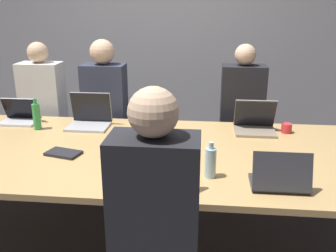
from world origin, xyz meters
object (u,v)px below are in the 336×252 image
bottle_far_left (37,116)px  person_near_midright (155,238)px  person_far_midleft (106,116)px  cup_far_right (287,128)px  stapler (111,151)px  bottle_near_midright (211,162)px  laptop_far_left (20,115)px  laptop_far_right (255,122)px  person_far_right (241,120)px  laptop_near_right (280,178)px  laptop_near_midright (162,175)px  person_far_left (44,115)px  laptop_far_midleft (90,117)px

bottle_far_left → person_near_midright: size_ratio=0.19×
person_far_midleft → cup_far_right: person_far_midleft is taller
bottle_far_left → stapler: 0.87m
bottle_near_midright → laptop_far_left: bearing=150.9°
person_near_midright → laptop_far_right: person_near_midright is taller
person_far_right → cup_far_right: person_far_right is taller
bottle_near_midright → laptop_near_right: bearing=-15.7°
laptop_far_right → laptop_near_midright: bearing=-121.2°
person_far_right → stapler: size_ratio=9.08×
laptop_far_right → person_far_right: bearing=96.4°
laptop_near_midright → person_far_left: bearing=-48.2°
bottle_near_midright → laptop_near_midright: bearing=-149.7°
laptop_near_midright → person_far_midleft: bearing=-64.0°
bottle_far_left → cup_far_right: 2.02m
person_far_right → cup_far_right: bearing=-59.8°
stapler → laptop_far_right: bearing=59.6°
bottle_near_midright → stapler: 0.74m
bottle_far_left → stapler: (0.73, -0.46, -0.09)m
laptop_near_right → laptop_far_midleft: (-1.39, 0.99, 0.01)m
person_far_left → person_far_right: person_far_left is taller
person_far_left → bottle_far_left: bearing=-70.3°
person_far_midleft → cup_far_right: (1.61, -0.45, 0.08)m
laptop_far_midleft → laptop_far_left: bearing=177.1°
person_far_left → laptop_far_midleft: 0.80m
bottle_far_left → person_near_midright: person_near_midright is taller
bottle_far_left → laptop_far_midleft: (0.40, 0.13, -0.03)m
laptop_far_left → bottle_far_left: bottle_far_left is taller
laptop_far_midleft → stapler: bearing=-61.2°
laptop_far_right → person_far_right: person_far_right is taller
person_near_midright → bottle_near_midright: 0.64m
stapler → laptop_far_midleft: bearing=148.4°
bottle_far_left → person_near_midright: 1.76m
cup_far_right → laptop_far_right: bearing=177.7°
bottle_near_midright → laptop_far_right: size_ratio=0.68×
laptop_near_right → bottle_far_left: size_ratio=1.22×
laptop_far_midleft → person_far_right: bearing=21.9°
laptop_near_midright → person_near_midright: person_near_midright is taller
bottle_far_left → person_far_right: (1.71, 0.66, -0.18)m
laptop_far_midleft → cup_far_right: bearing=-0.3°
laptop_far_midleft → stapler: (0.33, -0.60, -0.05)m
bottle_far_left → laptop_far_right: bearing=4.4°
laptop_far_left → person_far_left: size_ratio=0.23×
laptop_near_right → person_far_right: size_ratio=0.23×
laptop_near_right → bottle_far_left: (-1.79, 0.85, 0.05)m
person_far_midleft → laptop_far_left: bearing=-147.1°
laptop_near_right → laptop_far_right: (-0.03, 0.99, 0.01)m
laptop_near_right → person_far_right: 1.52m
person_far_left → bottle_far_left: person_far_left is taller
laptop_far_right → cup_far_right: (0.25, -0.01, -0.04)m
person_far_midleft → stapler: person_far_midleft is taller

